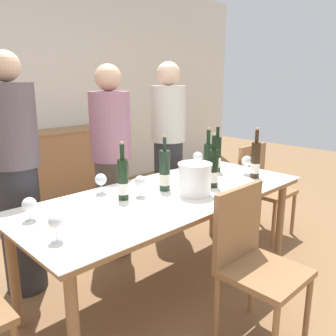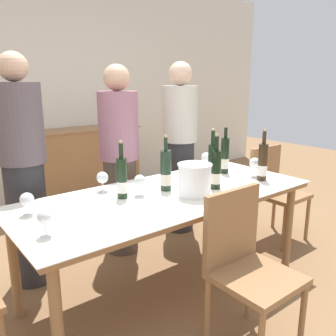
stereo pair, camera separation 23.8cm
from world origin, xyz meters
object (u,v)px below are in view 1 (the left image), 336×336
at_px(wine_bottle_0, 123,180).
at_px(wine_glass_0, 101,180).
at_px(sideboard_cabinet, 67,164).
at_px(wine_glass_1, 140,182).
at_px(wine_bottle_5, 165,172).
at_px(wine_glass_4, 29,205).
at_px(dining_table, 168,202).
at_px(person_host, 17,178).
at_px(chair_near_front, 252,255).
at_px(person_guest_left, 112,163).
at_px(wine_bottle_4, 217,155).
at_px(wine_glass_5, 56,222).
at_px(ice_bucket, 195,178).
at_px(wine_bottle_3, 255,161).
at_px(wine_bottle_1, 208,163).
at_px(wine_glass_3, 247,161).
at_px(person_guest_right, 168,149).
at_px(wine_glass_2, 198,157).
at_px(wine_bottle_2, 213,169).
at_px(chair_right_end, 261,183).

bearing_deg(wine_bottle_0, wine_glass_0, 99.64).
bearing_deg(sideboard_cabinet, wine_glass_1, -106.86).
xyz_separation_m(wine_bottle_5, wine_glass_4, (-0.91, 0.12, -0.04)).
bearing_deg(dining_table, wine_glass_1, 154.37).
relative_size(sideboard_cabinet, person_host, 0.83).
bearing_deg(dining_table, wine_glass_0, 135.43).
distance_m(wine_bottle_0, wine_glass_4, 0.59).
distance_m(chair_near_front, person_guest_left, 1.44).
height_order(chair_near_front, person_guest_left, person_guest_left).
height_order(wine_bottle_4, wine_glass_5, wine_bottle_4).
distance_m(wine_glass_4, person_host, 0.55).
height_order(wine_glass_4, chair_near_front, chair_near_front).
bearing_deg(ice_bucket, wine_glass_1, 142.73).
distance_m(wine_bottle_0, wine_bottle_3, 1.11).
height_order(wine_bottle_1, person_guest_left, person_guest_left).
relative_size(wine_glass_3, person_guest_right, 0.10).
distance_m(wine_bottle_0, wine_bottle_1, 0.73).
xyz_separation_m(wine_bottle_0, wine_glass_2, (0.95, 0.20, -0.03)).
xyz_separation_m(ice_bucket, person_guest_right, (0.64, 0.91, -0.01)).
bearing_deg(ice_bucket, wine_glass_5, -179.26).
bearing_deg(wine_glass_3, person_guest_right, 93.11).
distance_m(wine_bottle_2, wine_glass_4, 1.25).
bearing_deg(wine_glass_4, wine_glass_5, -93.40).
height_order(wine_glass_1, person_guest_left, person_guest_left).
xyz_separation_m(wine_glass_1, chair_near_front, (0.19, -0.76, -0.31)).
height_order(dining_table, person_guest_left, person_guest_left).
relative_size(wine_bottle_2, wine_bottle_3, 0.99).
bearing_deg(wine_bottle_5, ice_bucket, -68.99).
bearing_deg(wine_glass_5, wine_bottle_3, -1.37).
relative_size(wine_glass_2, person_guest_right, 0.09).
height_order(sideboard_cabinet, wine_bottle_3, wine_bottle_3).
relative_size(wine_bottle_1, chair_right_end, 0.47).
relative_size(wine_bottle_0, person_guest_right, 0.23).
bearing_deg(ice_bucket, wine_glass_3, 3.81).
height_order(sideboard_cabinet, wine_bottle_2, wine_bottle_2).
bearing_deg(wine_bottle_4, wine_bottle_3, -78.15).
height_order(wine_bottle_0, wine_glass_0, wine_bottle_0).
bearing_deg(wine_bottle_1, wine_bottle_0, 171.32).
relative_size(wine_bottle_1, wine_bottle_2, 1.05).
distance_m(wine_glass_1, wine_glass_5, 0.76).
height_order(wine_glass_3, wine_glass_4, wine_glass_3).
relative_size(wine_bottle_0, wine_bottle_4, 1.00).
distance_m(ice_bucket, wine_bottle_2, 0.22).
xyz_separation_m(wine_bottle_5, chair_right_end, (1.30, 0.01, -0.36)).
distance_m(wine_bottle_1, person_host, 1.36).
height_order(wine_bottle_0, wine_bottle_5, wine_bottle_5).
bearing_deg(chair_near_front, wine_glass_2, 56.60).
relative_size(wine_glass_2, person_guest_left, 0.09).
xyz_separation_m(dining_table, chair_near_front, (0.01, -0.67, -0.15)).
bearing_deg(person_host, wine_glass_0, -44.92).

